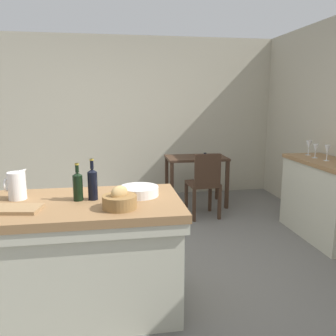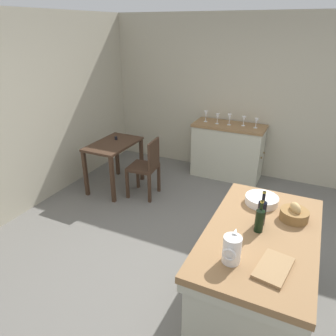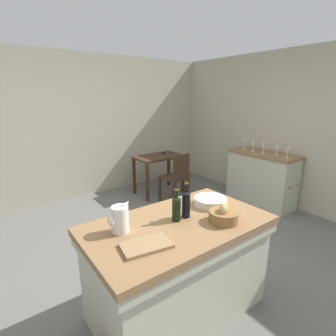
{
  "view_description": "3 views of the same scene",
  "coord_description": "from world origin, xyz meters",
  "px_view_note": "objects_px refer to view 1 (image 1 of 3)",
  "views": [
    {
      "loc": [
        -0.17,
        -3.21,
        1.61
      ],
      "look_at": [
        0.45,
        0.56,
        0.85
      ],
      "focal_mm": 37.02,
      "sensor_mm": 36.0,
      "label": 1
    },
    {
      "loc": [
        -2.67,
        -0.91,
        2.4
      ],
      "look_at": [
        0.32,
        0.52,
        0.9
      ],
      "focal_mm": 33.78,
      "sensor_mm": 36.0,
      "label": 2
    },
    {
      "loc": [
        -1.63,
        -2.17,
        1.86
      ],
      "look_at": [
        0.43,
        0.61,
        0.89
      ],
      "focal_mm": 27.56,
      "sensor_mm": 36.0,
      "label": 3
    }
  ],
  "objects_px": {
    "side_cabinet": "(324,199)",
    "wine_bottle_amber": "(78,186)",
    "writing_desk": "(196,165)",
    "wine_glass_middle": "(327,150)",
    "wine_bottle_dark": "(93,183)",
    "island_table": "(81,252)",
    "cutting_board": "(15,209)",
    "wine_glass_far_right": "(309,145)",
    "bread_basket": "(120,200)",
    "wine_glass_right": "(316,148)",
    "pitcher": "(17,185)",
    "wooden_chair": "(204,183)",
    "wash_bowl": "(139,191)"
  },
  "relations": [
    {
      "from": "bread_basket",
      "to": "wine_bottle_dark",
      "type": "distance_m",
      "value": 0.32
    },
    {
      "from": "writing_desk",
      "to": "bread_basket",
      "type": "xyz_separation_m",
      "value": [
        -1.21,
        -2.71,
        0.29
      ]
    },
    {
      "from": "bread_basket",
      "to": "cutting_board",
      "type": "height_order",
      "value": "bread_basket"
    },
    {
      "from": "writing_desk",
      "to": "cutting_board",
      "type": "relative_size",
      "value": 2.67
    },
    {
      "from": "pitcher",
      "to": "bread_basket",
      "type": "distance_m",
      "value": 0.83
    },
    {
      "from": "island_table",
      "to": "wash_bowl",
      "type": "xyz_separation_m",
      "value": [
        0.46,
        0.09,
        0.43
      ]
    },
    {
      "from": "wine_glass_far_right",
      "to": "cutting_board",
      "type": "bearing_deg",
      "value": -153.02
    },
    {
      "from": "wine_bottle_amber",
      "to": "wine_glass_right",
      "type": "bearing_deg",
      "value": 24.01
    },
    {
      "from": "wine_glass_middle",
      "to": "wine_bottle_dark",
      "type": "bearing_deg",
      "value": -159.09
    },
    {
      "from": "wine_bottle_amber",
      "to": "wine_glass_middle",
      "type": "distance_m",
      "value": 2.84
    },
    {
      "from": "island_table",
      "to": "wooden_chair",
      "type": "height_order",
      "value": "wooden_chair"
    },
    {
      "from": "side_cabinet",
      "to": "pitcher",
      "type": "relative_size",
      "value": 4.73
    },
    {
      "from": "writing_desk",
      "to": "wine_bottle_amber",
      "type": "relative_size",
      "value": 3.23
    },
    {
      "from": "pitcher",
      "to": "writing_desk",
      "type": "bearing_deg",
      "value": 50.17
    },
    {
      "from": "wine_bottle_amber",
      "to": "wine_glass_far_right",
      "type": "distance_m",
      "value": 3.02
    },
    {
      "from": "island_table",
      "to": "wooden_chair",
      "type": "bearing_deg",
      "value": 52.12
    },
    {
      "from": "bread_basket",
      "to": "wine_glass_middle",
      "type": "height_order",
      "value": "wine_glass_middle"
    },
    {
      "from": "side_cabinet",
      "to": "island_table",
      "type": "bearing_deg",
      "value": -159.35
    },
    {
      "from": "wine_glass_middle",
      "to": "side_cabinet",
      "type": "bearing_deg",
      "value": -14.17
    },
    {
      "from": "wine_glass_far_right",
      "to": "wooden_chair",
      "type": "bearing_deg",
      "value": 158.09
    },
    {
      "from": "writing_desk",
      "to": "wine_bottle_dark",
      "type": "bearing_deg",
      "value": -119.74
    },
    {
      "from": "side_cabinet",
      "to": "wine_glass_far_right",
      "type": "bearing_deg",
      "value": 89.84
    },
    {
      "from": "side_cabinet",
      "to": "writing_desk",
      "type": "height_order",
      "value": "side_cabinet"
    },
    {
      "from": "wine_bottle_dark",
      "to": "wine_glass_middle",
      "type": "distance_m",
      "value": 2.74
    },
    {
      "from": "writing_desk",
      "to": "wooden_chair",
      "type": "xyz_separation_m",
      "value": [
        -0.03,
        -0.59,
        -0.14
      ]
    },
    {
      "from": "side_cabinet",
      "to": "wine_bottle_amber",
      "type": "distance_m",
      "value": 2.9
    },
    {
      "from": "wine_glass_far_right",
      "to": "bread_basket",
      "type": "bearing_deg",
      "value": -145.6
    },
    {
      "from": "island_table",
      "to": "wine_bottle_amber",
      "type": "xyz_separation_m",
      "value": [
        0.0,
        0.03,
        0.51
      ]
    },
    {
      "from": "wine_bottle_dark",
      "to": "wooden_chair",
      "type": "bearing_deg",
      "value": 53.66
    },
    {
      "from": "wine_glass_right",
      "to": "wine_glass_far_right",
      "type": "relative_size",
      "value": 0.92
    },
    {
      "from": "wooden_chair",
      "to": "wash_bowl",
      "type": "height_order",
      "value": "wash_bowl"
    },
    {
      "from": "wine_bottle_dark",
      "to": "wine_glass_far_right",
      "type": "relative_size",
      "value": 1.7
    },
    {
      "from": "wooden_chair",
      "to": "writing_desk",
      "type": "bearing_deg",
      "value": 87.07
    },
    {
      "from": "writing_desk",
      "to": "wine_bottle_dark",
      "type": "distance_m",
      "value": 2.86
    },
    {
      "from": "side_cabinet",
      "to": "wine_bottle_dark",
      "type": "distance_m",
      "value": 2.8
    },
    {
      "from": "wine_glass_middle",
      "to": "wine_glass_right",
      "type": "relative_size",
      "value": 1.07
    },
    {
      "from": "island_table",
      "to": "cutting_board",
      "type": "xyz_separation_m",
      "value": [
        -0.4,
        -0.15,
        0.41
      ]
    },
    {
      "from": "wine_bottle_dark",
      "to": "wine_bottle_amber",
      "type": "bearing_deg",
      "value": -177.76
    },
    {
      "from": "pitcher",
      "to": "wine_bottle_dark",
      "type": "xyz_separation_m",
      "value": [
        0.56,
        -0.1,
        0.02
      ]
    },
    {
      "from": "wooden_chair",
      "to": "wine_glass_right",
      "type": "xyz_separation_m",
      "value": [
        1.16,
        -0.7,
        0.54
      ]
    },
    {
      "from": "side_cabinet",
      "to": "bread_basket",
      "type": "relative_size",
      "value": 4.95
    },
    {
      "from": "side_cabinet",
      "to": "writing_desk",
      "type": "relative_size",
      "value": 1.3
    },
    {
      "from": "wash_bowl",
      "to": "writing_desk",
      "type": "bearing_deg",
      "value": 66.29
    },
    {
      "from": "pitcher",
      "to": "cutting_board",
      "type": "distance_m",
      "value": 0.31
    },
    {
      "from": "wine_bottle_amber",
      "to": "writing_desk",
      "type": "bearing_deg",
      "value": 58.46
    },
    {
      "from": "island_table",
      "to": "pitcher",
      "type": "height_order",
      "value": "pitcher"
    },
    {
      "from": "pitcher",
      "to": "wash_bowl",
      "type": "distance_m",
      "value": 0.91
    },
    {
      "from": "pitcher",
      "to": "wine_glass_right",
      "type": "bearing_deg",
      "value": 19.09
    },
    {
      "from": "wooden_chair",
      "to": "wine_glass_middle",
      "type": "xyz_separation_m",
      "value": [
        1.18,
        -0.89,
        0.55
      ]
    },
    {
      "from": "writing_desk",
      "to": "wine_glass_middle",
      "type": "xyz_separation_m",
      "value": [
        1.15,
        -1.48,
        0.41
      ]
    }
  ]
}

